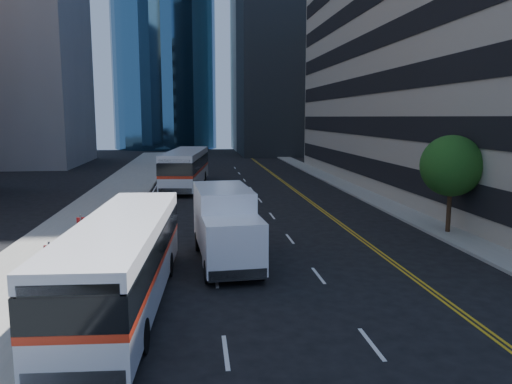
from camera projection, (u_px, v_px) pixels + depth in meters
ground at (318, 294)px, 17.54m from camera, size 160.00×160.00×0.00m
sidewalk_west at (119, 192)px, 40.82m from camera, size 5.00×90.00×0.15m
sidewalk_east at (350, 188)px, 43.13m from camera, size 2.00×90.00×0.15m
midrise_west at (3, 26)px, 62.65m from camera, size 18.00×18.00×35.00m
street_tree at (451, 166)px, 25.91m from camera, size 3.20×3.20×5.10m
bus_front at (123, 259)px, 16.18m from camera, size 3.09×11.45×2.92m
bus_rear at (186, 167)px, 43.81m from camera, size 4.18×12.82×3.25m
box_truck at (226, 225)px, 21.07m from camera, size 2.71×6.69×3.13m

